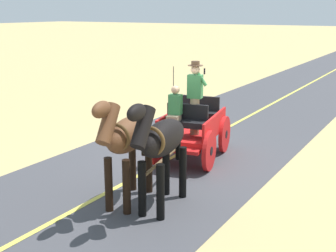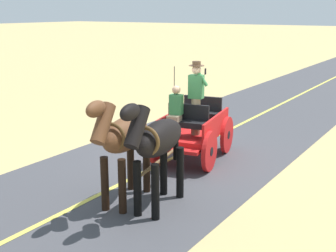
% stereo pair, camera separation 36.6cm
% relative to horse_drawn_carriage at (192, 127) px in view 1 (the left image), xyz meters
% --- Properties ---
extents(ground_plane, '(200.00, 200.00, 0.00)m').
position_rel_horse_drawn_carriage_xyz_m(ground_plane, '(0.45, -0.06, -0.82)').
color(ground_plane, tan).
extents(road_surface, '(5.31, 160.00, 0.01)m').
position_rel_horse_drawn_carriage_xyz_m(road_surface, '(0.45, -0.06, -0.81)').
color(road_surface, '#424247').
rests_on(road_surface, ground).
extents(road_centre_stripe, '(0.12, 160.00, 0.00)m').
position_rel_horse_drawn_carriage_xyz_m(road_centre_stripe, '(0.45, -0.06, -0.81)').
color(road_centre_stripe, '#DBCC4C').
rests_on(road_centre_stripe, road_surface).
extents(horse_drawn_carriage, '(1.84, 4.51, 2.50)m').
position_rel_horse_drawn_carriage_xyz_m(horse_drawn_carriage, '(0.00, 0.00, 0.00)').
color(horse_drawn_carriage, red).
rests_on(horse_drawn_carriage, ground).
extents(horse_near_side, '(0.77, 2.15, 2.21)m').
position_rel_horse_drawn_carriage_xyz_m(horse_near_side, '(-0.91, 2.91, 0.51)').
color(horse_near_side, black).
rests_on(horse_near_side, ground).
extents(horse_off_side, '(0.86, 2.15, 2.21)m').
position_rel_horse_drawn_carriage_xyz_m(horse_off_side, '(-0.22, 3.04, 0.51)').
color(horse_off_side, brown).
rests_on(horse_off_side, ground).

